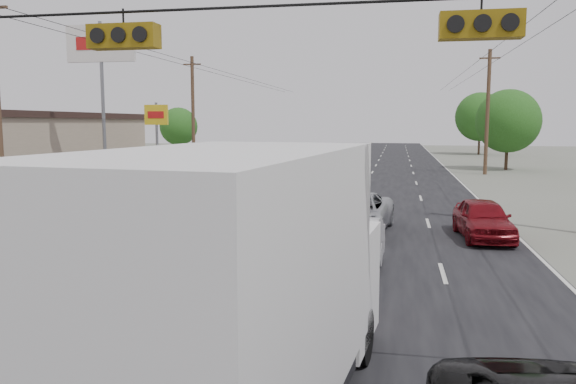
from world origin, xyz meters
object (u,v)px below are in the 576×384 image
utility_pole_left_c (193,112)px  tree_right_far (480,117)px  red_sedan (291,269)px  tree_right_mid (508,121)px  pole_sign_billboard (101,54)px  pole_sign_far (156,120)px  queue_car_e (483,219)px  queue_car_c (354,214)px  oncoming_near (151,207)px  tree_left_far (179,126)px  box_truck (240,291)px  oncoming_far (243,187)px  queue_car_a (278,225)px  utility_pole_right_c (488,111)px  queue_car_b (346,250)px

utility_pole_left_c → tree_right_far: 41.38m
red_sedan → tree_right_mid: bearing=73.5°
pole_sign_billboard → pole_sign_far: 12.89m
utility_pole_left_c → queue_car_e: 34.37m
queue_car_c → pole_sign_billboard: bearing=146.7°
pole_sign_far → oncoming_near: 29.51m
tree_left_far → box_truck: (25.48, -60.87, -1.73)m
red_sedan → oncoming_far: oncoming_far is taller
red_sedan → queue_car_a: (-1.60, 6.04, -0.06)m
utility_pole_left_c → oncoming_near: bearing=-73.0°
pole_sign_far → box_truck: bearing=-64.5°
queue_car_a → queue_car_c: size_ratio=0.65×
tree_right_far → oncoming_near: bearing=-109.6°
oncoming_near → pole_sign_far: bearing=-58.5°
oncoming_near → tree_right_far: bearing=-101.8°
tree_left_far → red_sedan: (25.00, -54.79, -3.05)m
utility_pole_right_c → oncoming_far: bearing=-128.8°
utility_pole_right_c → box_truck: utility_pole_right_c is taller
tree_right_mid → queue_car_c: tree_right_mid is taller
queue_car_b → queue_car_c: size_ratio=0.85×
tree_left_far → tree_right_far: size_ratio=0.75×
queue_car_e → queue_car_c: bearing=175.1°
box_truck → pole_sign_far: bearing=121.8°
utility_pole_right_c → pole_sign_billboard: bearing=-156.0°
queue_car_e → oncoming_far: oncoming_far is taller
tree_left_far → oncoming_far: tree_left_far is taller
tree_right_far → oncoming_far: (-18.67, -48.84, -4.21)m
utility_pole_left_c → tree_right_mid: size_ratio=1.40×
pole_sign_far → oncoming_far: pole_sign_far is taller
utility_pole_right_c → tree_right_mid: utility_pole_right_c is taller
box_truck → queue_car_b: box_truck is taller
queue_car_a → oncoming_far: oncoming_far is taller
utility_pole_left_c → queue_car_b: (16.68, -32.93, -4.33)m
tree_left_far → oncoming_far: bearing=-63.5°
tree_left_far → box_truck: 66.01m
tree_right_far → queue_car_c: bearing=-102.0°
red_sedan → queue_car_b: bearing=57.9°
utility_pole_right_c → queue_car_e: (-3.93, -26.80, -4.39)m
queue_car_b → pole_sign_billboard: bearing=135.9°
tree_left_far → queue_car_c: tree_left_far is taller
red_sedan → queue_car_a: 6.25m
queue_car_c → pole_sign_far: bearing=132.0°
queue_car_e → pole_sign_far: bearing=128.2°
oncoming_far → utility_pole_right_c: bearing=-123.2°
pole_sign_far → oncoming_far: 23.37m
box_truck → oncoming_far: 22.91m
box_truck → red_sedan: box_truck is taller
tree_right_mid → queue_car_e: (-6.43, -31.80, -3.62)m
utility_pole_right_c → tree_right_far: utility_pole_right_c is taller
queue_car_c → queue_car_b: bearing=-82.2°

